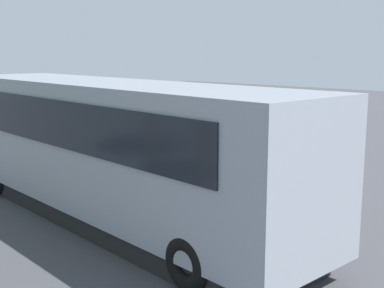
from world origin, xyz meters
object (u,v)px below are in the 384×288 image
object	(u,v)px
spectator_far_right	(146,150)
parked_motorcycle_silver	(211,191)
spectator_far_left	(237,165)
spectator_centre	(193,156)
traffic_cone	(219,158)
stunt_motorcycle	(174,130)
tour_bus	(110,151)
spectator_left	(216,160)
spectator_right	(164,154)

from	to	relation	value
spectator_far_right	parked_motorcycle_silver	bearing A→B (deg)	166.61
spectator_far_left	parked_motorcycle_silver	world-z (taller)	spectator_far_left
spectator_centre	traffic_cone	distance (m)	3.55
spectator_far_left	spectator_centre	distance (m)	1.70
spectator_centre	parked_motorcycle_silver	world-z (taller)	spectator_centre
spectator_centre	spectator_far_right	distance (m)	1.92
stunt_motorcycle	traffic_cone	distance (m)	2.31
parked_motorcycle_silver	traffic_cone	bearing A→B (deg)	-51.41
tour_bus	spectator_centre	bearing A→B (deg)	-85.22
spectator_far_right	spectator_left	bearing A→B (deg)	-179.46
spectator_far_right	spectator_far_left	bearing A→B (deg)	178.58
tour_bus	parked_motorcycle_silver	world-z (taller)	tour_bus
spectator_far_right	stunt_motorcycle	xyz separation A→B (m)	(1.95, -3.10, 0.05)
spectator_left	traffic_cone	size ratio (longest dim) A/B	2.86
tour_bus	spectator_far_left	bearing A→B (deg)	-116.45
spectator_far_right	traffic_cone	size ratio (longest dim) A/B	2.64
spectator_centre	spectator_right	xyz separation A→B (m)	(0.88, 0.28, -0.02)
parked_motorcycle_silver	stunt_motorcycle	world-z (taller)	stunt_motorcycle
spectator_left	spectator_right	bearing A→B (deg)	8.02
spectator_far_right	spectator_right	bearing A→B (deg)	167.99
parked_motorcycle_silver	stunt_motorcycle	size ratio (longest dim) A/B	1.07
spectator_left	spectator_right	size ratio (longest dim) A/B	1.05
tour_bus	spectator_far_right	distance (m)	3.75
spectator_far_right	parked_motorcycle_silver	distance (m)	3.49
spectator_centre	spectator_right	distance (m)	0.92
spectator_centre	parked_motorcycle_silver	size ratio (longest dim) A/B	0.87
spectator_far_left	traffic_cone	bearing A→B (deg)	-43.47
tour_bus	spectator_left	distance (m)	3.13
tour_bus	spectator_centre	xyz separation A→B (m)	(0.25, -3.04, -0.59)
spectator_far_left	spectator_left	size ratio (longest dim) A/B	0.99
spectator_left	spectator_centre	world-z (taller)	spectator_left
tour_bus	parked_motorcycle_silver	size ratio (longest dim) A/B	5.65
spectator_left	spectator_centre	bearing A→B (deg)	-2.03
spectator_right	stunt_motorcycle	distance (m)	4.46
spectator_left	stunt_motorcycle	size ratio (longest dim) A/B	0.95
spectator_far_right	stunt_motorcycle	size ratio (longest dim) A/B	0.87
tour_bus	spectator_right	distance (m)	3.05
spectator_left	tour_bus	bearing A→B (deg)	78.41
tour_bus	spectator_centre	distance (m)	3.11
spectator_left	stunt_motorcycle	xyz separation A→B (m)	(4.74, -3.07, -0.04)
tour_bus	stunt_motorcycle	bearing A→B (deg)	-55.90
spectator_far_left	tour_bus	bearing A→B (deg)	63.55
spectator_centre	tour_bus	bearing A→B (deg)	94.78
spectator_centre	traffic_cone	size ratio (longest dim) A/B	2.80
spectator_far_left	stunt_motorcycle	size ratio (longest dim) A/B	0.94
spectator_left	stunt_motorcycle	distance (m)	5.65
tour_bus	traffic_cone	distance (m)	6.53
spectator_far_right	traffic_cone	world-z (taller)	spectator_far_right
spectator_far_left	parked_motorcycle_silver	size ratio (longest dim) A/B	0.88
tour_bus	spectator_left	bearing A→B (deg)	-101.59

